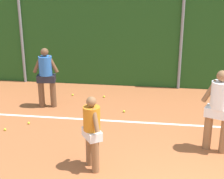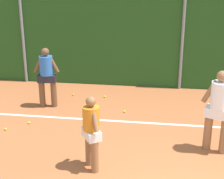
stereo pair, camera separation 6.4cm
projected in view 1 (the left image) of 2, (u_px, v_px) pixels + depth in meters
name	position (u px, v px, depth m)	size (l,w,h in m)	color
ground_plane	(188.00, 156.00, 7.62)	(30.22, 30.22, 0.00)	#A85B33
hedge_fence_backdrop	(181.00, 43.00, 11.68)	(19.64, 0.25, 3.17)	#23511E
fence_post_left	(22.00, 38.00, 12.22)	(0.10, 0.10, 3.32)	gray
fence_post_center	(181.00, 42.00, 11.49)	(0.10, 0.10, 3.32)	gray
court_baseline_paint	(183.00, 125.00, 9.14)	(14.35, 0.10, 0.01)	white
player_foreground_near	(92.00, 129.00, 6.85)	(0.49, 0.57, 1.60)	#8C603D
player_midcourt	(219.00, 107.00, 7.51)	(0.76, 0.51, 1.92)	#8C603D
player_backcourt_far	(46.00, 75.00, 10.07)	(0.76, 0.39, 1.82)	brown
tennis_ball_3	(124.00, 111.00, 9.96)	(0.07, 0.07, 0.07)	#CCDB33
tennis_ball_5	(5.00, 129.00, 8.81)	(0.07, 0.07, 0.07)	#CCDB33
tennis_ball_8	(104.00, 97.00, 11.14)	(0.07, 0.07, 0.07)	#CCDB33
tennis_ball_11	(73.00, 95.00, 11.30)	(0.07, 0.07, 0.07)	#CCDB33
tennis_ball_13	(29.00, 123.00, 9.19)	(0.07, 0.07, 0.07)	#CCDB33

